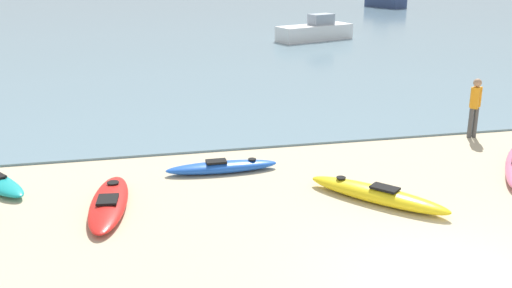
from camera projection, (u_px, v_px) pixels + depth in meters
ground_plane at (447, 281)px, 9.98m from camera, size 400.00×400.00×0.00m
bay_water at (183, 15)px, 49.33m from camera, size 160.00×70.00×0.06m
kayak_on_sand_0 at (222, 167)px, 14.79m from camera, size 2.78×0.57×0.32m
kayak_on_sand_2 at (377, 194)px, 13.05m from camera, size 2.61×2.89×0.39m
kayak_on_sand_5 at (109, 203)px, 12.73m from camera, size 1.08×3.10×0.30m
person_near_waterline at (475, 104)px, 17.26m from camera, size 0.35×0.31×1.75m
moored_boat_1 at (315, 31)px, 35.53m from camera, size 4.93×2.94×1.51m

